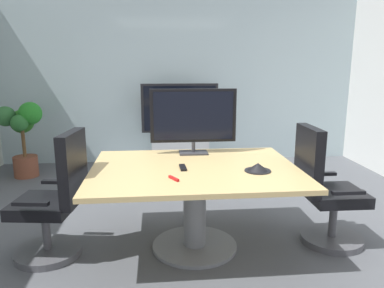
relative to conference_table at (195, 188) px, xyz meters
name	(u,v)px	position (x,y,z in m)	size (l,w,h in m)	color
ground_plane	(201,243)	(0.07, 0.08, -0.57)	(7.02, 7.02, 0.00)	#515459
wall_back_glass_partition	(180,77)	(0.07, 3.09, 0.82)	(5.89, 0.10, 2.78)	#9EB2B7
conference_table	(195,188)	(0.00, 0.00, 0.00)	(1.77, 1.34, 0.75)	tan
office_chair_left	(55,206)	(-1.18, -0.03, -0.11)	(0.62, 0.60, 1.09)	#4C4C51
office_chair_right	(325,196)	(1.18, -0.02, -0.11)	(0.60, 0.57, 1.09)	#4C4C51
tv_monitor	(193,117)	(0.04, 0.50, 0.54)	(0.84, 0.18, 0.64)	#333338
wall_display_unit	(180,138)	(0.04, 2.73, -0.13)	(1.20, 0.36, 1.31)	#B7BABC
potted_plant	(22,130)	(-2.24, 2.35, 0.12)	(0.65, 0.56, 1.09)	brown
conference_phone	(258,168)	(0.51, -0.16, 0.22)	(0.22, 0.22, 0.07)	black
remote_control	(183,167)	(-0.11, -0.03, 0.19)	(0.05, 0.17, 0.02)	black
whiteboard_marker	(174,178)	(-0.20, -0.33, 0.19)	(0.13, 0.02, 0.02)	red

